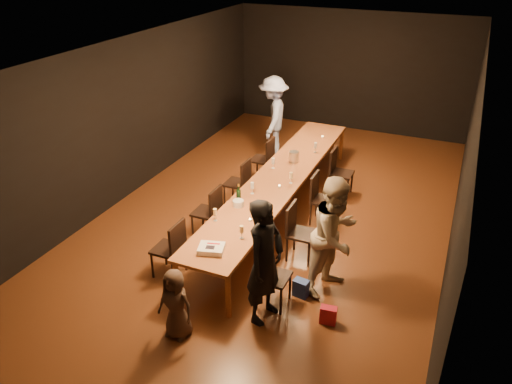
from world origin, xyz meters
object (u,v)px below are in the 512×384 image
at_px(chair_left_1, 206,212).
at_px(woman_tan, 335,236).
at_px(table, 279,179).
at_px(ice_bucket, 294,157).
at_px(chair_right_1, 302,233).
at_px(man_blue, 273,116).
at_px(woman_birthday, 265,262).
at_px(birthday_cake, 211,249).
at_px(chair_right_2, 324,200).
at_px(chair_right_3, 342,173).
at_px(plate_stack, 238,203).
at_px(chair_left_0, 168,248).
at_px(chair_left_2, 237,182).
at_px(champagne_bottle, 239,193).
at_px(chair_left_3, 262,159).
at_px(chair_right_0, 274,276).
at_px(child, 176,304).

distance_m(chair_left_1, woman_tan, 2.44).
height_order(table, ice_bucket, ice_bucket).
bearing_deg(ice_bucket, chair_right_1, -66.54).
xyz_separation_m(man_blue, ice_bucket, (1.16, -1.84, -0.07)).
xyz_separation_m(woman_birthday, birthday_cake, (-0.85, 0.12, -0.10)).
height_order(chair_right_2, chair_left_1, same).
bearing_deg(woman_birthday, ice_bucket, 23.87).
bearing_deg(chair_right_1, woman_birthday, -0.48).
distance_m(man_blue, birthday_cake, 5.28).
xyz_separation_m(chair_right_3, plate_stack, (-1.07, -2.47, 0.33)).
bearing_deg(birthday_cake, chair_left_0, 152.25).
bearing_deg(man_blue, plate_stack, -0.55).
xyz_separation_m(chair_right_1, ice_bucket, (-0.84, 1.94, 0.39)).
relative_size(chair_left_1, chair_left_2, 1.00).
relative_size(table, birthday_cake, 14.54).
relative_size(chair_right_2, woman_tan, 0.52).
xyz_separation_m(chair_left_0, chair_left_2, (0.00, 2.40, 0.00)).
bearing_deg(chair_left_1, chair_right_3, -35.31).
bearing_deg(woman_tan, chair_right_2, 41.28).
bearing_deg(chair_right_1, chair_left_1, -90.00).
xyz_separation_m(chair_left_2, ice_bucket, (0.86, 0.74, 0.39)).
height_order(chair_right_1, birthday_cake, chair_right_1).
xyz_separation_m(chair_right_3, birthday_cake, (-0.86, -3.77, 0.33)).
distance_m(table, champagne_bottle, 1.18).
xyz_separation_m(chair_right_1, chair_left_1, (-1.70, 0.00, 0.00)).
relative_size(chair_left_0, plate_stack, 5.23).
height_order(chair_left_3, ice_bucket, ice_bucket).
height_order(chair_right_2, chair_left_0, same).
bearing_deg(champagne_bottle, woman_tan, -18.63).
bearing_deg(man_blue, chair_right_2, 23.60).
xyz_separation_m(chair_right_0, plate_stack, (-1.07, 1.13, 0.33)).
bearing_deg(chair_right_3, chair_left_0, -25.28).
distance_m(chair_right_0, chair_right_2, 2.40).
distance_m(chair_right_1, chair_right_2, 1.20).
height_order(chair_right_1, plate_stack, chair_right_1).
relative_size(chair_right_3, plate_stack, 5.23).
bearing_deg(chair_left_0, man_blue, 3.45).
height_order(chair_right_1, champagne_bottle, champagne_bottle).
relative_size(chair_left_2, man_blue, 0.51).
height_order(table, chair_left_0, chair_left_0).
relative_size(chair_left_1, child, 0.94).
xyz_separation_m(chair_left_2, man_blue, (-0.30, 2.58, 0.45)).
bearing_deg(birthday_cake, chair_left_1, 105.28).
relative_size(table, chair_left_3, 6.45).
height_order(woman_tan, ice_bucket, woman_tan).
bearing_deg(man_blue, chair_left_0, -10.74).
height_order(chair_right_0, chair_right_3, same).
height_order(chair_right_2, plate_stack, chair_right_2).
xyz_separation_m(chair_right_2, champagne_bottle, (-1.12, -1.13, 0.44)).
bearing_deg(chair_right_2, chair_right_0, -0.00).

